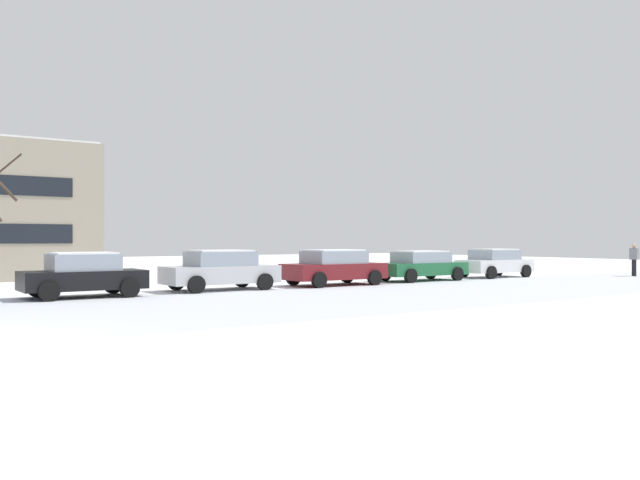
{
  "coord_description": "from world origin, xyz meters",
  "views": [
    {
      "loc": [
        -1.46,
        -13.65,
        1.9
      ],
      "look_at": [
        11.26,
        5.19,
        1.91
      ],
      "focal_mm": 36.25,
      "sensor_mm": 36.0,
      "label": 1
    }
  ],
  "objects_px": {
    "parked_car_silver": "(221,270)",
    "parked_car_maroon": "(334,267)",
    "parked_car_black": "(83,275)",
    "parked_car_white": "(495,263)",
    "parked_car_green": "(421,265)",
    "pedestrian_crossing": "(634,257)"
  },
  "relations": [
    {
      "from": "parked_car_silver",
      "to": "pedestrian_crossing",
      "type": "xyz_separation_m",
      "value": [
        22.23,
        -3.48,
        0.22
      ]
    },
    {
      "from": "parked_car_black",
      "to": "parked_car_silver",
      "type": "distance_m",
      "value": 5.12
    },
    {
      "from": "parked_car_silver",
      "to": "parked_car_green",
      "type": "xyz_separation_m",
      "value": [
        10.23,
        -0.07,
        -0.05
      ]
    },
    {
      "from": "parked_car_maroon",
      "to": "pedestrian_crossing",
      "type": "bearing_deg",
      "value": -10.75
    },
    {
      "from": "parked_car_maroon",
      "to": "pedestrian_crossing",
      "type": "distance_m",
      "value": 17.43
    },
    {
      "from": "parked_car_silver",
      "to": "parked_car_maroon",
      "type": "bearing_deg",
      "value": -2.58
    },
    {
      "from": "parked_car_maroon",
      "to": "parked_car_green",
      "type": "relative_size",
      "value": 0.96
    },
    {
      "from": "parked_car_white",
      "to": "parked_car_maroon",
      "type": "bearing_deg",
      "value": -178.94
    },
    {
      "from": "parked_car_maroon",
      "to": "pedestrian_crossing",
      "type": "xyz_separation_m",
      "value": [
        17.12,
        -3.25,
        0.23
      ]
    },
    {
      "from": "parked_car_black",
      "to": "parked_car_white",
      "type": "relative_size",
      "value": 0.95
    },
    {
      "from": "parked_car_maroon",
      "to": "parked_car_white",
      "type": "height_order",
      "value": "parked_car_maroon"
    },
    {
      "from": "parked_car_maroon",
      "to": "parked_car_green",
      "type": "xyz_separation_m",
      "value": [
        5.11,
        0.16,
        -0.04
      ]
    },
    {
      "from": "parked_car_green",
      "to": "parked_car_white",
      "type": "xyz_separation_m",
      "value": [
        5.11,
        0.03,
        0.02
      ]
    },
    {
      "from": "parked_car_black",
      "to": "parked_car_silver",
      "type": "relative_size",
      "value": 0.9
    },
    {
      "from": "parked_car_silver",
      "to": "parked_car_maroon",
      "type": "relative_size",
      "value": 0.99
    },
    {
      "from": "parked_car_green",
      "to": "parked_car_white",
      "type": "distance_m",
      "value": 5.11
    },
    {
      "from": "parked_car_green",
      "to": "pedestrian_crossing",
      "type": "height_order",
      "value": "pedestrian_crossing"
    },
    {
      "from": "parked_car_maroon",
      "to": "pedestrian_crossing",
      "type": "height_order",
      "value": "pedestrian_crossing"
    },
    {
      "from": "parked_car_silver",
      "to": "parked_car_green",
      "type": "height_order",
      "value": "parked_car_silver"
    },
    {
      "from": "parked_car_silver",
      "to": "pedestrian_crossing",
      "type": "height_order",
      "value": "pedestrian_crossing"
    },
    {
      "from": "parked_car_silver",
      "to": "parked_car_green",
      "type": "distance_m",
      "value": 10.23
    },
    {
      "from": "parked_car_black",
      "to": "parked_car_white",
      "type": "height_order",
      "value": "parked_car_black"
    }
  ]
}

